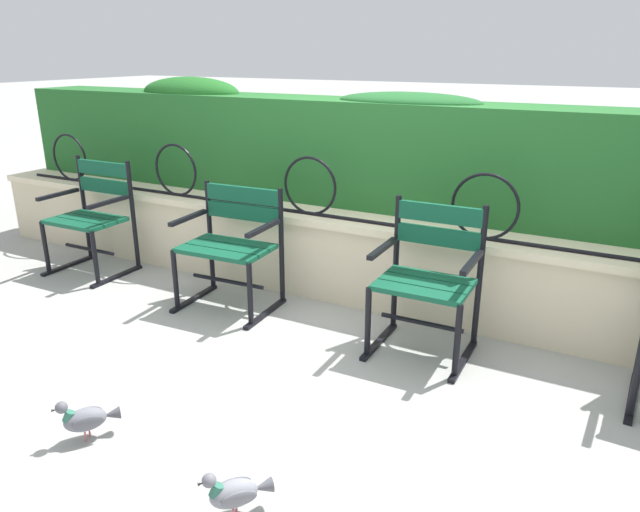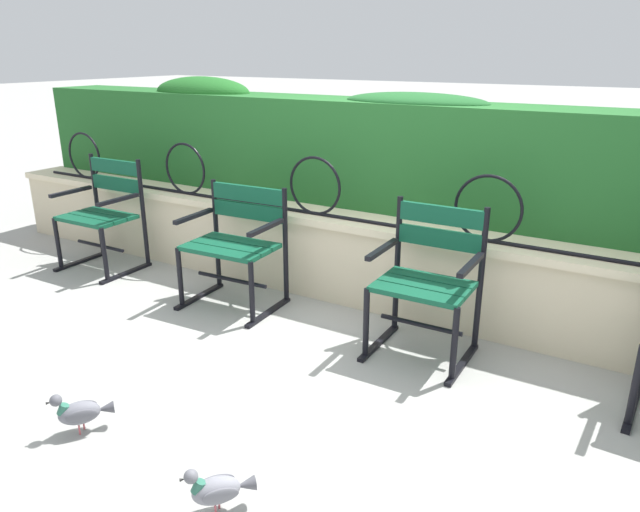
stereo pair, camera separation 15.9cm
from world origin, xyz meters
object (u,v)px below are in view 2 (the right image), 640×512
object	(u,v)px
park_chair_centre_right	(428,278)
pigeon_near_chairs	(217,489)
park_chair_leftmost	(104,211)
pigeon_far_side	(80,412)
park_chair_centre_left	(236,241)

from	to	relation	value
park_chair_centre_right	pigeon_near_chairs	bearing A→B (deg)	-96.51
park_chair_leftmost	pigeon_near_chairs	world-z (taller)	park_chair_leftmost
park_chair_centre_right	pigeon_far_side	xyz separation A→B (m)	(-1.08, -1.61, -0.35)
park_chair_centre_left	pigeon_far_side	world-z (taller)	park_chair_centre_left
park_chair_centre_right	park_chair_centre_left	bearing A→B (deg)	-179.67
park_chair_leftmost	park_chair_centre_left	bearing A→B (deg)	-1.52
park_chair_centre_left	pigeon_near_chairs	bearing A→B (deg)	-53.81
park_chair_centre_left	pigeon_near_chairs	xyz separation A→B (m)	(1.22, -1.67, -0.35)
park_chair_centre_left	pigeon_near_chairs	distance (m)	2.09
park_chair_centre_right	pigeon_far_side	bearing A→B (deg)	-123.98
pigeon_far_side	pigeon_near_chairs	bearing A→B (deg)	-4.30
park_chair_centre_left	park_chair_centre_right	xyz separation A→B (m)	(1.41, 0.01, 0.01)
park_chair_centre_left	park_chair_centre_right	distance (m)	1.41
pigeon_far_side	park_chair_leftmost	bearing A→B (deg)	136.60
park_chair_centre_right	pigeon_near_chairs	xyz separation A→B (m)	(-0.19, -1.67, -0.35)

